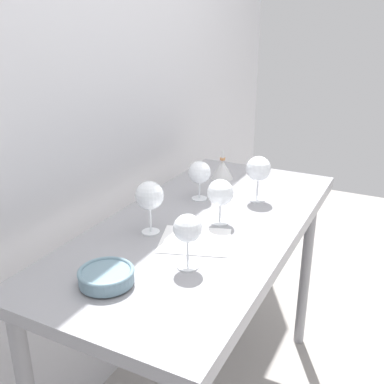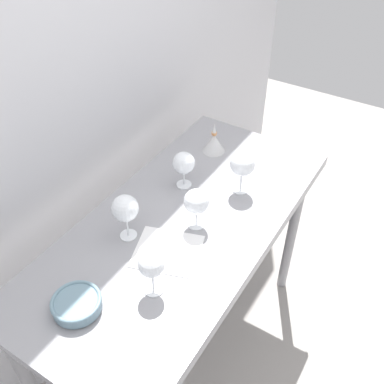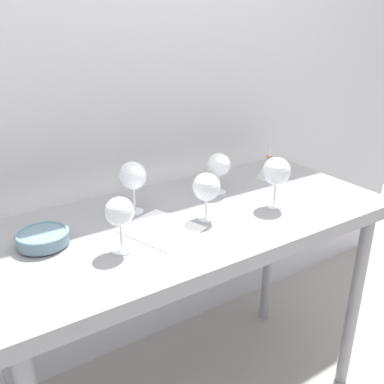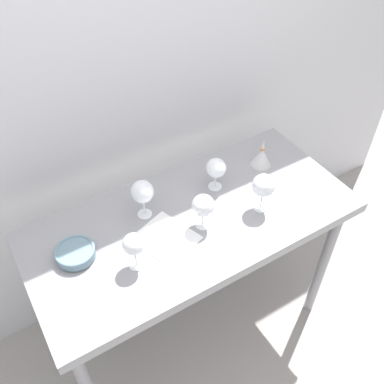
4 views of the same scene
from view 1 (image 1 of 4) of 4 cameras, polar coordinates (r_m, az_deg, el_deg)
name	(u,v)px [view 1 (image 1 of 4)]	position (r m, az deg, el deg)	size (l,w,h in m)	color
back_wall	(85,99)	(1.77, -13.35, 11.39)	(3.80, 0.04, 2.60)	silver
steel_counter	(204,247)	(1.67, 1.47, -7.02)	(1.40, 0.65, 0.90)	gray
wine_glass_near_left	(188,230)	(1.28, -0.56, -4.83)	(0.08, 0.08, 0.17)	white
wine_glass_far_right	(199,173)	(1.78, 0.95, 2.38)	(0.09, 0.09, 0.16)	white
wine_glass_far_left	(150,197)	(1.49, -5.39, -0.60)	(0.10, 0.10, 0.18)	white
wine_glass_near_right	(258,169)	(1.78, 8.40, 2.83)	(0.10, 0.10, 0.18)	white
wine_glass_near_center	(220,194)	(1.57, 3.60, -0.20)	(0.09, 0.09, 0.16)	white
tasting_sheet_upper	(195,240)	(1.48, 0.39, -6.14)	(0.20, 0.23, 0.00)	white
tasting_bowl	(106,276)	(1.27, -10.78, -10.40)	(0.16, 0.16, 0.05)	#4C4C4C
decanter_funnel	(222,169)	(2.05, 3.86, 2.95)	(0.10, 0.10, 0.14)	silver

